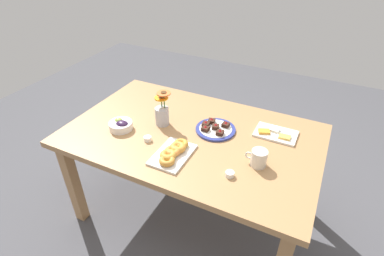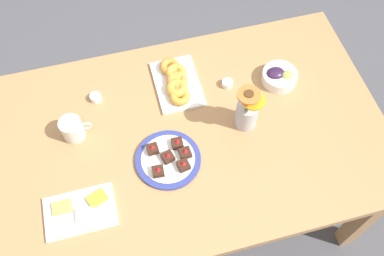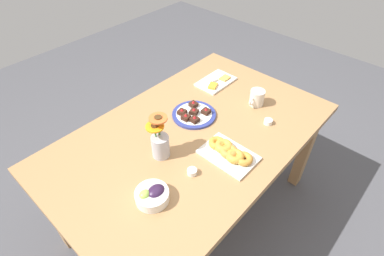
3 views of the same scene
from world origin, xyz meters
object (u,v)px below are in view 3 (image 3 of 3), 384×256
(cheese_platter, at_px, (216,82))
(grape_bowl, at_px, (152,195))
(croissant_platter, at_px, (229,152))
(jam_cup_honey, at_px, (268,122))
(dining_table, at_px, (192,144))
(flower_vase, at_px, (160,143))
(dessert_plate, at_px, (194,114))
(coffee_mug, at_px, (257,98))
(jam_cup_berry, at_px, (192,172))

(cheese_platter, bearing_deg, grape_bowl, 22.53)
(croissant_platter, distance_m, jam_cup_honey, 0.35)
(dining_table, bearing_deg, flower_vase, -2.76)
(grape_bowl, bearing_deg, dining_table, -159.76)
(dessert_plate, bearing_deg, jam_cup_honey, 122.85)
(coffee_mug, distance_m, jam_cup_honey, 0.19)
(coffee_mug, distance_m, flower_vase, 0.70)
(jam_cup_honey, bearing_deg, cheese_platter, -104.64)
(jam_cup_honey, height_order, flower_vase, flower_vase)
(grape_bowl, height_order, dessert_plate, grape_bowl)
(grape_bowl, distance_m, flower_vase, 0.28)
(dining_table, height_order, cheese_platter, cheese_platter)
(croissant_platter, bearing_deg, jam_cup_berry, -15.42)
(jam_cup_honey, height_order, dessert_plate, dessert_plate)
(grape_bowl, distance_m, dessert_plate, 0.61)
(grape_bowl, height_order, flower_vase, flower_vase)
(dining_table, relative_size, croissant_platter, 5.60)
(dining_table, bearing_deg, grape_bowl, 20.24)
(dining_table, bearing_deg, croissant_platter, 90.85)
(coffee_mug, bearing_deg, grape_bowl, 3.05)
(cheese_platter, height_order, flower_vase, flower_vase)
(cheese_platter, relative_size, jam_cup_berry, 5.42)
(dessert_plate, bearing_deg, grape_bowl, 24.75)
(dining_table, distance_m, cheese_platter, 0.54)
(cheese_platter, distance_m, flower_vase, 0.74)
(dessert_plate, bearing_deg, cheese_platter, -161.05)
(cheese_platter, xyz_separation_m, jam_cup_honey, (0.13, 0.49, 0.01))
(jam_cup_honey, xyz_separation_m, flower_vase, (0.58, -0.28, 0.07))
(cheese_platter, bearing_deg, jam_cup_honey, 75.36)
(grape_bowl, xyz_separation_m, cheese_platter, (-0.92, -0.38, -0.02))
(dining_table, xyz_separation_m, flower_vase, (0.22, -0.01, 0.17))
(croissant_platter, bearing_deg, coffee_mug, -163.24)
(coffee_mug, distance_m, croissant_platter, 0.48)
(coffee_mug, xyz_separation_m, dessert_plate, (0.34, -0.21, -0.04))
(cheese_platter, bearing_deg, jam_cup_berry, 30.76)
(dining_table, xyz_separation_m, coffee_mug, (-0.46, 0.11, 0.14))
(dining_table, relative_size, dessert_plate, 6.17)
(dining_table, xyz_separation_m, dessert_plate, (-0.12, -0.10, 0.10))
(jam_cup_honey, bearing_deg, jam_cup_berry, -7.46)
(jam_cup_berry, bearing_deg, grape_bowl, -7.95)
(dining_table, height_order, flower_vase, flower_vase)
(jam_cup_honey, bearing_deg, croissant_platter, -2.43)
(dessert_plate, height_order, flower_vase, flower_vase)
(grape_bowl, xyz_separation_m, flower_vase, (-0.21, -0.17, 0.05))
(dining_table, height_order, croissant_platter, croissant_platter)
(grape_bowl, height_order, jam_cup_berry, grape_bowl)
(dessert_plate, bearing_deg, croissant_platter, 71.33)
(cheese_platter, xyz_separation_m, jam_cup_berry, (0.69, 0.41, 0.01))
(coffee_mug, xyz_separation_m, croissant_platter, (0.46, 0.14, -0.03))
(dining_table, height_order, jam_cup_honey, jam_cup_honey)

